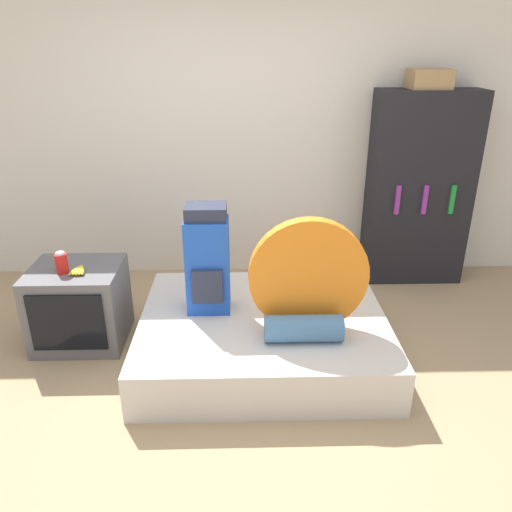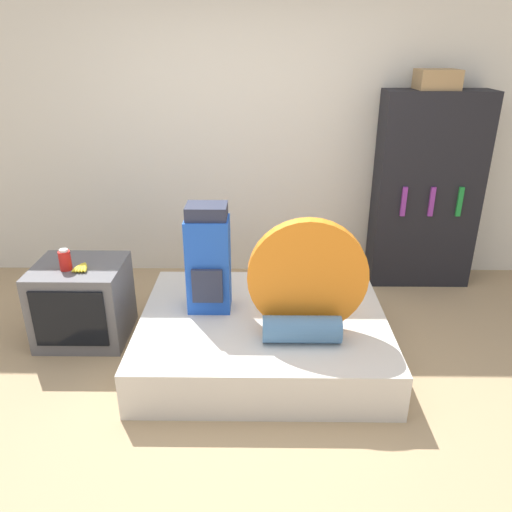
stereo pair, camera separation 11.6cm
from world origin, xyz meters
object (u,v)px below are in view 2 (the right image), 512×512
canister (65,260)px  backpack (208,260)px  cardboard_box (437,79)px  bookshelf (426,192)px  sleeping_roll (302,329)px  television (83,302)px  tent_bag (308,276)px

canister → backpack: bearing=-2.5°
backpack → cardboard_box: cardboard_box is taller
bookshelf → cardboard_box: 0.93m
sleeping_roll → television: 1.67m
backpack → sleeping_roll: size_ratio=1.55×
tent_bag → television: 1.71m
cardboard_box → bookshelf: bearing=-12.7°
backpack → sleeping_roll: 0.81m
tent_bag → bookshelf: (1.15, 1.41, 0.15)m
backpack → television: 1.04m
sleeping_roll → bookshelf: bearing=52.6°
canister → bookshelf: (2.82, 1.08, 0.19)m
backpack → tent_bag: size_ratio=1.00×
tent_bag → canister: tent_bag is taller
tent_bag → bookshelf: bookshelf is taller
cardboard_box → canister: bearing=-158.6°
tent_bag → television: (-1.62, 0.39, -0.41)m
backpack → television: size_ratio=1.20×
sleeping_roll → canister: bearing=163.9°
canister → cardboard_box: (2.79, 1.09, 1.12)m
sleeping_roll → cardboard_box: 2.38m
tent_bag → sleeping_roll: tent_bag is taller
cardboard_box → tent_bag: bearing=-128.3°
television → bookshelf: (2.77, 1.02, 0.56)m
bookshelf → canister: bearing=-159.0°
backpack → television: backpack is taller
tent_bag → cardboard_box: bearing=51.7°
sleeping_roll → television: bearing=161.2°
bookshelf → cardboard_box: bearing=167.3°
backpack → cardboard_box: 2.38m
backpack → sleeping_roll: (0.62, -0.43, -0.29)m
backpack → television: (-0.96, 0.11, -0.39)m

